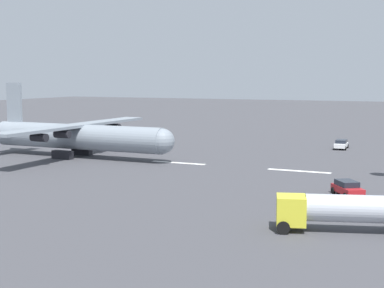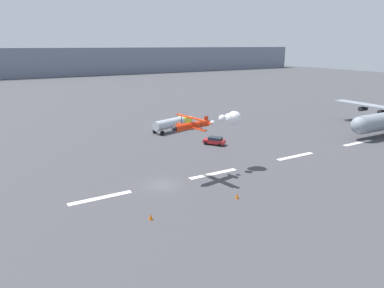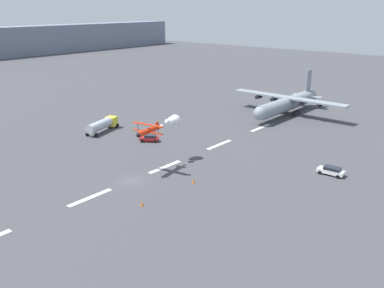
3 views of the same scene
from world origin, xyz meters
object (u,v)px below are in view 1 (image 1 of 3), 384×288
object	(u,v)px
cargo_transport_plane	(83,136)
fuel_tanker_truck	(341,210)
airport_staff_sedan	(347,188)
followme_car_yellow	(341,144)

from	to	relation	value
cargo_transport_plane	fuel_tanker_truck	size ratio (longest dim) A/B	3.16
cargo_transport_plane	airport_staff_sedan	bearing A→B (deg)	163.48
fuel_tanker_truck	airport_staff_sedan	size ratio (longest dim) A/B	2.38
cargo_transport_plane	followme_car_yellow	distance (m)	41.87
airport_staff_sedan	fuel_tanker_truck	bearing A→B (deg)	97.34
followme_car_yellow	airport_staff_sedan	distance (m)	38.68
fuel_tanker_truck	cargo_transport_plane	bearing A→B (deg)	-31.72
cargo_transport_plane	followme_car_yellow	xyz separation A→B (m)	(-32.56, -26.21, -2.41)
cargo_transport_plane	followme_car_yellow	size ratio (longest dim) A/B	6.98
cargo_transport_plane	fuel_tanker_truck	bearing A→B (deg)	148.28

